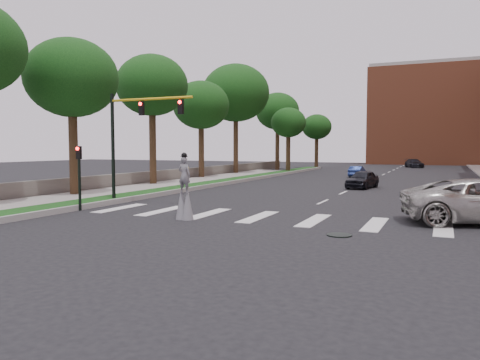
% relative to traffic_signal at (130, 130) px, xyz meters
% --- Properties ---
extents(ground_plane, '(160.00, 160.00, 0.00)m').
position_rel_traffic_signal_xyz_m(ground_plane, '(9.78, -3.00, -4.15)').
color(ground_plane, black).
rests_on(ground_plane, ground).
extents(grass_median, '(2.00, 60.00, 0.25)m').
position_rel_traffic_signal_xyz_m(grass_median, '(-1.72, 17.00, -4.03)').
color(grass_median, '#113D11').
rests_on(grass_median, ground).
extents(median_curb, '(0.20, 60.00, 0.28)m').
position_rel_traffic_signal_xyz_m(median_curb, '(-0.67, 17.00, -4.01)').
color(median_curb, '#979892').
rests_on(median_curb, ground).
extents(sidewalk_left, '(4.00, 60.00, 0.18)m').
position_rel_traffic_signal_xyz_m(sidewalk_left, '(-4.72, 7.00, -4.06)').
color(sidewalk_left, gray).
rests_on(sidewalk_left, ground).
extents(stone_wall, '(0.50, 56.00, 1.10)m').
position_rel_traffic_signal_xyz_m(stone_wall, '(-7.22, 19.00, -3.60)').
color(stone_wall, '#5D5850').
rests_on(stone_wall, ground).
extents(manhole, '(0.90, 0.90, 0.04)m').
position_rel_traffic_signal_xyz_m(manhole, '(12.78, -5.00, -4.13)').
color(manhole, black).
rests_on(manhole, ground).
extents(building_backdrop, '(26.00, 14.00, 18.00)m').
position_rel_traffic_signal_xyz_m(building_backdrop, '(15.78, 75.00, 4.85)').
color(building_backdrop, '#A05132').
rests_on(building_backdrop, ground).
extents(traffic_signal, '(5.30, 0.23, 6.20)m').
position_rel_traffic_signal_xyz_m(traffic_signal, '(0.00, 0.00, 0.00)').
color(traffic_signal, black).
rests_on(traffic_signal, ground).
extents(secondary_signal, '(0.25, 0.21, 3.23)m').
position_rel_traffic_signal_xyz_m(secondary_signal, '(-0.52, -3.50, -2.20)').
color(secondary_signal, black).
rests_on(secondary_signal, ground).
extents(stilt_performer, '(0.84, 0.54, 2.94)m').
position_rel_traffic_signal_xyz_m(stilt_performer, '(5.78, -3.96, -3.01)').
color(stilt_performer, '#372516').
rests_on(stilt_performer, ground).
extents(car_near, '(2.33, 4.31, 1.39)m').
position_rel_traffic_signal_xyz_m(car_near, '(10.41, 15.30, -3.45)').
color(car_near, black).
rests_on(car_near, ground).
extents(car_mid, '(1.35, 3.58, 1.17)m').
position_rel_traffic_signal_xyz_m(car_mid, '(7.71, 29.08, -3.57)').
color(car_mid, navy).
rests_on(car_mid, ground).
extents(car_far, '(3.50, 5.04, 1.36)m').
position_rel_traffic_signal_xyz_m(car_far, '(11.95, 56.19, -3.47)').
color(car_far, black).
rests_on(car_far, ground).
extents(tree_1, '(5.84, 5.84, 10.04)m').
position_rel_traffic_signal_xyz_m(tree_1, '(-5.59, 1.55, 3.36)').
color(tree_1, '#372516').
rests_on(tree_1, ground).
extents(tree_2, '(5.88, 5.88, 10.74)m').
position_rel_traffic_signal_xyz_m(tree_2, '(-5.88, 10.88, 4.03)').
color(tree_2, '#372516').
rests_on(tree_2, ground).
extents(tree_3, '(5.68, 5.68, 9.82)m').
position_rel_traffic_signal_xyz_m(tree_3, '(-6.32, 20.12, 3.21)').
color(tree_3, '#372516').
rests_on(tree_3, ground).
extents(tree_4, '(7.90, 7.90, 12.88)m').
position_rel_traffic_signal_xyz_m(tree_4, '(-6.37, 28.79, 5.34)').
color(tree_4, '#372516').
rests_on(tree_4, ground).
extents(tree_5, '(6.09, 6.09, 10.81)m').
position_rel_traffic_signal_xyz_m(tree_5, '(-5.38, 40.94, 4.02)').
color(tree_5, '#372516').
rests_on(tree_5, ground).
extents(tree_6, '(4.42, 4.42, 8.17)m').
position_rel_traffic_signal_xyz_m(tree_6, '(-1.91, 35.06, 2.06)').
color(tree_6, '#372516').
rests_on(tree_6, ground).
extents(tree_7, '(4.51, 4.51, 8.22)m').
position_rel_traffic_signal_xyz_m(tree_7, '(-1.78, 48.92, 2.08)').
color(tree_7, '#372516').
rests_on(tree_7, ground).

